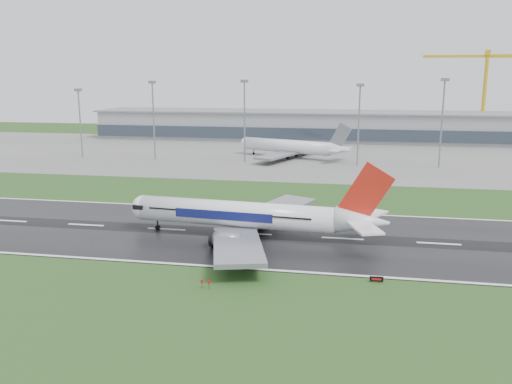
# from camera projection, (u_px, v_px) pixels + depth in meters

# --- Properties ---
(ground) EXTENTS (520.00, 520.00, 0.00)m
(ground) POSITION_uv_depth(u_px,v_px,m) (252.00, 234.00, 118.77)
(ground) COLOR #204318
(ground) RESTS_ON ground
(runway) EXTENTS (400.00, 45.00, 0.10)m
(runway) POSITION_uv_depth(u_px,v_px,m) (252.00, 234.00, 118.76)
(runway) COLOR black
(runway) RESTS_ON ground
(apron) EXTENTS (400.00, 130.00, 0.08)m
(apron) POSITION_uv_depth(u_px,v_px,m) (304.00, 155.00, 238.91)
(apron) COLOR slate
(apron) RESTS_ON ground
(terminal) EXTENTS (240.00, 36.00, 15.00)m
(terminal) POSITION_uv_depth(u_px,v_px,m) (314.00, 126.00, 295.00)
(terminal) COLOR gray
(terminal) RESTS_ON ground
(main_airliner) EXTENTS (62.06, 59.59, 16.93)m
(main_airliner) POSITION_uv_depth(u_px,v_px,m) (253.00, 200.00, 114.14)
(main_airliner) COLOR white
(main_airliner) RESTS_ON runway
(parked_airliner) EXTENTS (68.10, 66.02, 15.70)m
(parked_airliner) POSITION_uv_depth(u_px,v_px,m) (291.00, 140.00, 228.35)
(parked_airliner) COLOR silver
(parked_airliner) RESTS_ON apron
(tower_crane) EXTENTS (49.08, 3.86, 48.07)m
(tower_crane) POSITION_uv_depth(u_px,v_px,m) (484.00, 96.00, 289.92)
(tower_crane) COLOR gold
(tower_crane) RESTS_ON ground
(runway_sign) EXTENTS (2.30, 0.73, 1.04)m
(runway_sign) POSITION_uv_depth(u_px,v_px,m) (376.00, 279.00, 90.83)
(runway_sign) COLOR black
(runway_sign) RESTS_ON ground
(floodmast_0) EXTENTS (0.64, 0.64, 28.29)m
(floodmast_0) POSITION_uv_depth(u_px,v_px,m) (80.00, 125.00, 228.47)
(floodmast_0) COLOR gray
(floodmast_0) RESTS_ON ground
(floodmast_1) EXTENTS (0.64, 0.64, 31.55)m
(floodmast_1) POSITION_uv_depth(u_px,v_px,m) (154.00, 122.00, 222.27)
(floodmast_1) COLOR gray
(floodmast_1) RESTS_ON ground
(floodmast_2) EXTENTS (0.64, 0.64, 31.99)m
(floodmast_2) POSITION_uv_depth(u_px,v_px,m) (245.00, 123.00, 215.39)
(floodmast_2) COLOR gray
(floodmast_2) RESTS_ON ground
(floodmast_3) EXTENTS (0.64, 0.64, 30.61)m
(floodmast_3) POSITION_uv_depth(u_px,v_px,m) (359.00, 127.00, 207.53)
(floodmast_3) COLOR gray
(floodmast_3) RESTS_ON ground
(floodmast_4) EXTENTS (0.64, 0.64, 32.66)m
(floodmast_4) POSITION_uv_depth(u_px,v_px,m) (442.00, 125.00, 201.86)
(floodmast_4) COLOR gray
(floodmast_4) RESTS_ON ground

